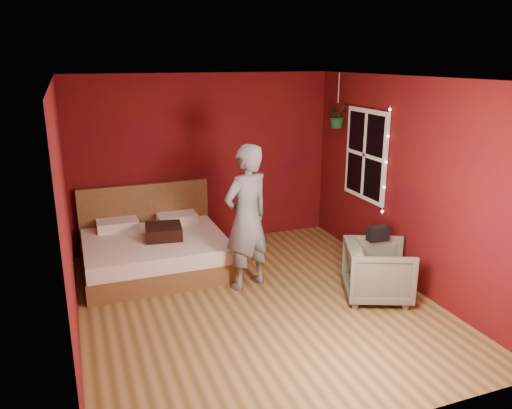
% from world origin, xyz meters
% --- Properties ---
extents(floor, '(4.50, 4.50, 0.00)m').
position_xyz_m(floor, '(0.00, 0.00, 0.00)').
color(floor, olive).
rests_on(floor, ground).
extents(room_walls, '(4.04, 4.54, 2.62)m').
position_xyz_m(room_walls, '(0.00, 0.00, 1.68)').
color(room_walls, '#5A1109').
rests_on(room_walls, ground).
extents(window, '(0.05, 0.97, 1.27)m').
position_xyz_m(window, '(1.97, 0.90, 1.50)').
color(window, white).
rests_on(window, room_walls).
extents(fairy_lights, '(0.04, 0.04, 1.45)m').
position_xyz_m(fairy_lights, '(1.94, 0.38, 1.50)').
color(fairy_lights, silver).
rests_on(fairy_lights, room_walls).
extents(bed, '(1.89, 1.60, 1.04)m').
position_xyz_m(bed, '(-0.95, 1.49, 0.27)').
color(bed, brown).
rests_on(bed, ground).
extents(person, '(0.78, 0.65, 1.83)m').
position_xyz_m(person, '(0.05, 0.50, 0.92)').
color(person, slate).
rests_on(person, ground).
extents(armchair, '(1.00, 0.98, 0.70)m').
position_xyz_m(armchair, '(1.41, -0.37, 0.35)').
color(armchair, '#686552').
rests_on(armchair, ground).
extents(handbag, '(0.25, 0.13, 0.18)m').
position_xyz_m(handbag, '(1.45, -0.26, 0.79)').
color(handbag, black).
rests_on(handbag, armchair).
extents(throw_pillow, '(0.53, 0.53, 0.17)m').
position_xyz_m(throw_pillow, '(-0.83, 1.36, 0.56)').
color(throw_pillow, black).
rests_on(throw_pillow, bed).
extents(hanging_plant, '(0.37, 0.34, 0.81)m').
position_xyz_m(hanging_plant, '(1.88, 1.58, 1.98)').
color(hanging_plant, silver).
rests_on(hanging_plant, room_walls).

